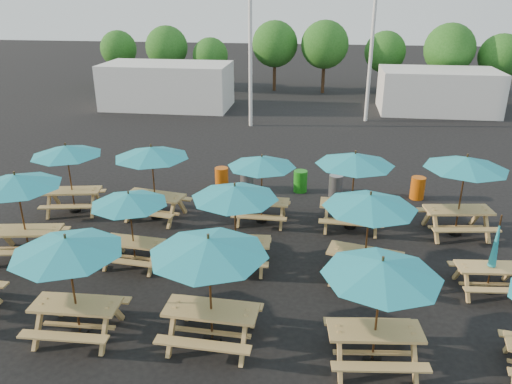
# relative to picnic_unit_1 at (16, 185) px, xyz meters

# --- Properties ---
(ground) EXTENTS (120.00, 120.00, 0.00)m
(ground) POSITION_rel_picnic_unit_1_xyz_m (6.19, 1.54, -2.19)
(ground) COLOR black
(ground) RESTS_ON ground
(picnic_unit_1) EXTENTS (2.80, 2.80, 2.51)m
(picnic_unit_1) POSITION_rel_picnic_unit_1_xyz_m (0.00, 0.00, 0.00)
(picnic_unit_1) COLOR tan
(picnic_unit_1) RESTS_ON ground
(picnic_unit_2) EXTENTS (2.72, 2.72, 2.40)m
(picnic_unit_2) POSITION_rel_picnic_unit_1_xyz_m (-0.16, 3.11, -0.10)
(picnic_unit_2) COLOR tan
(picnic_unit_2) RESTS_ON ground
(picnic_unit_3) EXTENTS (2.43, 2.43, 2.43)m
(picnic_unit_3) POSITION_rel_picnic_unit_1_xyz_m (3.07, -3.16, -0.07)
(picnic_unit_3) COLOR tan
(picnic_unit_3) RESTS_ON ground
(picnic_unit_4) EXTENTS (2.26, 2.26, 2.15)m
(picnic_unit_4) POSITION_rel_picnic_unit_1_xyz_m (3.20, -0.04, -0.32)
(picnic_unit_4) COLOR tan
(picnic_unit_4) RESTS_ON ground
(picnic_unit_5) EXTENTS (2.81, 2.81, 2.51)m
(picnic_unit_5) POSITION_rel_picnic_unit_1_xyz_m (2.81, 2.99, -0.00)
(picnic_unit_5) COLOR tan
(picnic_unit_5) RESTS_ON ground
(picnic_unit_6) EXTENTS (2.58, 2.58, 2.56)m
(picnic_unit_6) POSITION_rel_picnic_unit_1_xyz_m (6.05, -3.01, 0.04)
(picnic_unit_6) COLOR tan
(picnic_unit_6) RESTS_ON ground
(picnic_unit_7) EXTENTS (2.46, 2.46, 2.41)m
(picnic_unit_7) POSITION_rel_picnic_unit_1_xyz_m (6.01, 0.24, -0.09)
(picnic_unit_7) COLOR tan
(picnic_unit_7) RESTS_ON ground
(picnic_unit_8) EXTENTS (2.23, 2.23, 2.27)m
(picnic_unit_8) POSITION_rel_picnic_unit_1_xyz_m (6.36, 3.17, -0.21)
(picnic_unit_8) COLOR tan
(picnic_unit_8) RESTS_ON ground
(picnic_unit_9) EXTENTS (2.58, 2.58, 2.42)m
(picnic_unit_9) POSITION_rel_picnic_unit_1_xyz_m (9.46, -3.20, -0.09)
(picnic_unit_9) COLOR tan
(picnic_unit_9) RESTS_ON ground
(picnic_unit_10) EXTENTS (2.85, 2.85, 2.46)m
(picnic_unit_10) POSITION_rel_picnic_unit_1_xyz_m (9.47, -0.01, -0.05)
(picnic_unit_10) COLOR tan
(picnic_unit_10) RESTS_ON ground
(picnic_unit_11) EXTENTS (2.53, 2.53, 2.52)m
(picnic_unit_11) POSITION_rel_picnic_unit_1_xyz_m (9.25, 3.12, 0.01)
(picnic_unit_11) COLOR tan
(picnic_unit_11) RESTS_ON ground
(picnic_unit_13) EXTENTS (1.79, 1.60, 2.13)m
(picnic_unit_13) POSITION_rel_picnic_unit_1_xyz_m (12.57, -0.13, -1.32)
(picnic_unit_13) COLOR tan
(picnic_unit_13) RESTS_ON ground
(picnic_unit_14) EXTENTS (2.82, 2.82, 2.57)m
(picnic_unit_14) POSITION_rel_picnic_unit_1_xyz_m (12.50, 3.09, 0.05)
(picnic_unit_14) COLOR tan
(picnic_unit_14) RESTS_ON ground
(waste_bin_0) EXTENTS (0.51, 0.51, 0.82)m
(waste_bin_0) POSITION_rel_picnic_unit_1_xyz_m (4.46, 5.95, -1.78)
(waste_bin_0) COLOR #C4540B
(waste_bin_0) RESTS_ON ground
(waste_bin_1) EXTENTS (0.51, 0.51, 0.82)m
(waste_bin_1) POSITION_rel_picnic_unit_1_xyz_m (5.48, 5.74, -1.78)
(waste_bin_1) COLOR gray
(waste_bin_1) RESTS_ON ground
(waste_bin_2) EXTENTS (0.51, 0.51, 0.82)m
(waste_bin_2) POSITION_rel_picnic_unit_1_xyz_m (7.48, 6.01, -1.78)
(waste_bin_2) COLOR #1A8117
(waste_bin_2) RESTS_ON ground
(waste_bin_3) EXTENTS (0.51, 0.51, 0.82)m
(waste_bin_3) POSITION_rel_picnic_unit_1_xyz_m (8.80, 5.72, -1.78)
(waste_bin_3) COLOR gray
(waste_bin_3) RESTS_ON ground
(waste_bin_4) EXTENTS (0.51, 0.51, 0.82)m
(waste_bin_4) POSITION_rel_picnic_unit_1_xyz_m (11.77, 5.89, -1.78)
(waste_bin_4) COLOR #C4540B
(waste_bin_4) RESTS_ON ground
(mast_0) EXTENTS (0.20, 0.20, 12.00)m
(mast_0) POSITION_rel_picnic_unit_1_xyz_m (4.19, 15.54, 3.81)
(mast_0) COLOR silver
(mast_0) RESTS_ON ground
(mast_1) EXTENTS (0.20, 0.20, 12.00)m
(mast_1) POSITION_rel_picnic_unit_1_xyz_m (10.69, 17.54, 3.81)
(mast_1) COLOR silver
(mast_1) RESTS_ON ground
(event_tent_0) EXTENTS (8.00, 4.00, 2.80)m
(event_tent_0) POSITION_rel_picnic_unit_1_xyz_m (-1.81, 19.54, -0.79)
(event_tent_0) COLOR silver
(event_tent_0) RESTS_ON ground
(event_tent_1) EXTENTS (7.00, 4.00, 2.60)m
(event_tent_1) POSITION_rel_picnic_unit_1_xyz_m (15.19, 20.54, -0.89)
(event_tent_1) COLOR silver
(event_tent_1) RESTS_ON ground
(tree_0) EXTENTS (2.80, 2.80, 4.24)m
(tree_0) POSITION_rel_picnic_unit_1_xyz_m (-7.88, 26.78, 0.64)
(tree_0) COLOR #382314
(tree_0) RESTS_ON ground
(tree_1) EXTENTS (3.11, 3.11, 4.72)m
(tree_1) POSITION_rel_picnic_unit_1_xyz_m (-3.55, 25.44, 0.96)
(tree_1) COLOR #382314
(tree_1) RESTS_ON ground
(tree_2) EXTENTS (2.59, 2.59, 3.93)m
(tree_2) POSITION_rel_picnic_unit_1_xyz_m (-0.20, 25.19, 0.43)
(tree_2) COLOR #382314
(tree_2) RESTS_ON ground
(tree_3) EXTENTS (3.36, 3.36, 5.09)m
(tree_3) POSITION_rel_picnic_unit_1_xyz_m (4.44, 26.25, 1.21)
(tree_3) COLOR #382314
(tree_3) RESTS_ON ground
(tree_4) EXTENTS (3.41, 3.41, 5.17)m
(tree_4) POSITION_rel_picnic_unit_1_xyz_m (8.09, 25.79, 1.27)
(tree_4) COLOR #382314
(tree_4) RESTS_ON ground
(tree_5) EXTENTS (2.94, 2.94, 4.45)m
(tree_5) POSITION_rel_picnic_unit_1_xyz_m (12.42, 26.21, 0.78)
(tree_5) COLOR #382314
(tree_5) RESTS_ON ground
(tree_6) EXTENTS (3.38, 3.38, 5.13)m
(tree_6) POSITION_rel_picnic_unit_1_xyz_m (16.43, 24.43, 1.23)
(tree_6) COLOR #382314
(tree_6) RESTS_ON ground
(tree_7) EXTENTS (2.95, 2.95, 4.48)m
(tree_7) POSITION_rel_picnic_unit_1_xyz_m (19.82, 24.46, 0.80)
(tree_7) COLOR #382314
(tree_7) RESTS_ON ground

